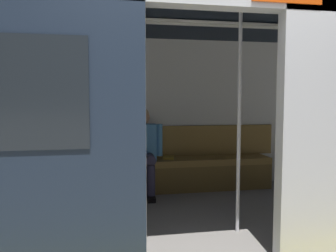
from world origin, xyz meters
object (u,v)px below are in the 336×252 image
(grab_pole_far, at_px, (239,123))
(handbag, at_px, (114,155))
(book, at_px, (169,157))
(person_seated, at_px, (143,145))
(bench_seat, at_px, (163,167))
(train_car, at_px, (172,79))
(grab_pole_door, at_px, (144,125))

(grab_pole_far, bearing_deg, handbag, -54.94)
(handbag, xyz_separation_m, book, (-0.77, -0.04, -0.07))
(person_seated, xyz_separation_m, book, (-0.39, -0.14, -0.21))
(bench_seat, height_order, grab_pole_far, grab_pole_far)
(person_seated, bearing_deg, book, -160.05)
(handbag, height_order, book, handbag)
(train_car, bearing_deg, bench_seat, -94.33)
(person_seated, height_order, grab_pole_door, grab_pole_door)
(train_car, distance_m, person_seated, 1.29)
(handbag, relative_size, grab_pole_door, 0.12)
(person_seated, height_order, handbag, person_seated)
(train_car, xyz_separation_m, person_seated, (0.21, -0.96, -0.84))
(book, bearing_deg, handbag, 16.75)
(handbag, relative_size, book, 1.18)
(train_car, relative_size, grab_pole_far, 2.97)
(handbag, distance_m, grab_pole_door, 1.84)
(book, xyz_separation_m, grab_pole_door, (0.56, 1.79, 0.61))
(handbag, height_order, grab_pole_door, grab_pole_door)
(train_car, height_order, book, train_car)
(train_car, relative_size, person_seated, 5.40)
(bench_seat, bearing_deg, grab_pole_far, 106.51)
(handbag, distance_m, book, 0.78)
(handbag, distance_m, grab_pole_far, 2.06)
(person_seated, bearing_deg, train_car, 102.56)
(book, bearing_deg, bench_seat, 56.14)
(train_car, xyz_separation_m, handbag, (0.60, -1.06, -0.98))
(person_seated, xyz_separation_m, grab_pole_far, (-0.76, 1.52, 0.40))
(train_car, bearing_deg, grab_pole_far, 133.89)
(person_seated, bearing_deg, grab_pole_door, 83.86)
(bench_seat, distance_m, grab_pole_door, 1.90)
(book, height_order, grab_pole_far, grab_pole_far)
(bench_seat, xyz_separation_m, person_seated, (0.29, 0.05, 0.33))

